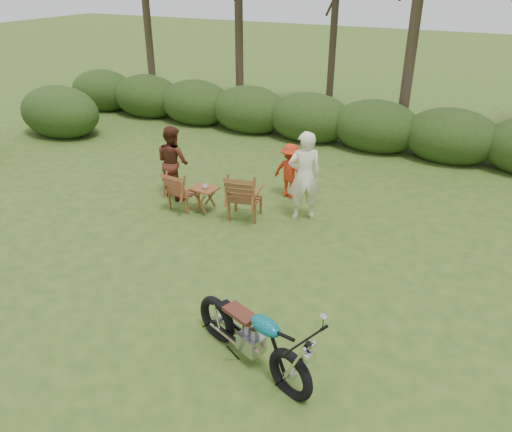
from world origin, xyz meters
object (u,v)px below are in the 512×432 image
at_px(adult_a, 302,218).
at_px(motorcycle, 251,362).
at_px(side_table, 205,200).
at_px(adult_b, 176,195).
at_px(lawn_chair_right, 245,217).
at_px(child, 289,197).
at_px(lawn_chair_left, 185,208).
at_px(cup, 205,187).

bearing_deg(adult_a, motorcycle, 67.98).
height_order(side_table, adult_b, adult_b).
xyz_separation_m(motorcycle, lawn_chair_right, (-2.06, 3.72, 0.00)).
xyz_separation_m(motorcycle, adult_b, (-3.99, 3.97, 0.00)).
bearing_deg(child, side_table, 57.08).
xyz_separation_m(lawn_chair_right, lawn_chair_left, (-1.36, -0.21, 0.00)).
xyz_separation_m(motorcycle, adult_a, (-0.98, 4.23, 0.00)).
xyz_separation_m(lawn_chair_right, cup, (-0.83, -0.18, 0.60)).
bearing_deg(lawn_chair_right, cup, 0.77).
height_order(lawn_chair_left, cup, cup).
relative_size(lawn_chair_right, lawn_chair_left, 1.16).
bearing_deg(motorcycle, cup, 150.20).
bearing_deg(side_table, adult_b, 159.01).
xyz_separation_m(motorcycle, child, (-1.64, 5.08, 0.00)).
relative_size(cup, adult_b, 0.07).
height_order(motorcycle, side_table, motorcycle).
bearing_deg(side_table, motorcycle, -50.56).
relative_size(motorcycle, side_table, 3.61).
bearing_deg(adult_b, lawn_chair_right, -169.33).
bearing_deg(side_table, child, 49.95).
distance_m(side_table, adult_b, 1.17).
xyz_separation_m(lawn_chair_left, cup, (0.54, 0.03, 0.60)).
distance_m(motorcycle, lawn_chair_right, 4.25).
bearing_deg(cup, adult_a, 19.89).
relative_size(lawn_chair_left, adult_a, 0.47).
distance_m(lawn_chair_right, cup, 1.04).
relative_size(motorcycle, child, 1.60).
distance_m(lawn_chair_left, adult_a, 2.55).
height_order(cup, adult_a, adult_a).
relative_size(lawn_chair_right, child, 0.81).
bearing_deg(adult_a, adult_b, -30.09).
distance_m(lawn_chair_right, child, 1.43).
distance_m(side_table, cup, 0.33).
xyz_separation_m(motorcycle, side_table, (-2.93, 3.56, 0.28)).
xyz_separation_m(lawn_chair_left, adult_b, (-0.56, 0.46, 0.00)).
bearing_deg(motorcycle, lawn_chair_left, 155.29).
xyz_separation_m(adult_b, child, (2.34, 1.12, 0.00)).
relative_size(lawn_chair_right, cup, 8.46).
relative_size(side_table, adult_b, 0.34).
relative_size(motorcycle, lawn_chair_left, 2.29).
xyz_separation_m(lawn_chair_left, adult_a, (2.44, 0.72, 0.00)).
bearing_deg(lawn_chair_right, motorcycle, 107.36).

